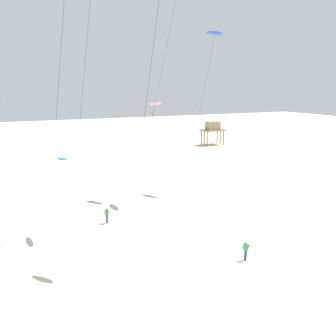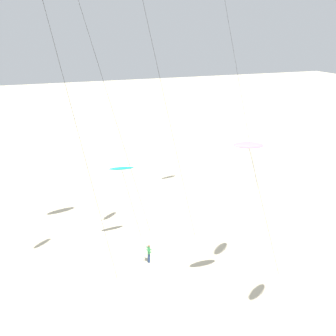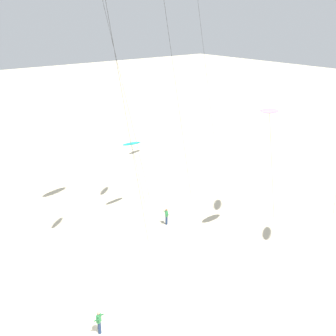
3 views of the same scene
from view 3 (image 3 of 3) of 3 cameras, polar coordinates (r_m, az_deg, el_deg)
ground_plane at (r=28.90m, az=-10.26°, el=-20.27°), size 260.00×260.00×0.00m
kite_pink at (r=32.78m, az=14.31°, el=7.77°), size 2.33×5.97×12.18m
kite_teal at (r=38.35m, az=-5.19°, el=3.42°), size 1.22×3.14×7.59m
kite_flyer_nearest at (r=27.23m, az=-9.83°, el=-20.83°), size 0.71×0.72×1.67m
kite_flyer_middle at (r=38.37m, az=-0.22°, el=-6.88°), size 0.68×0.67×1.67m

